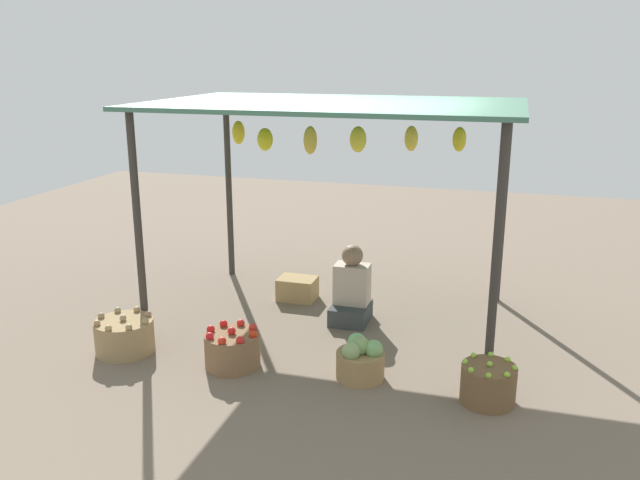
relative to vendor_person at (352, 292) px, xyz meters
The scene contains 8 objects.
ground_plane 0.35m from the vendor_person, behind, with size 14.00×14.00×0.00m, color #746455.
market_stall_structure 1.69m from the vendor_person, behind, with size 3.40×2.27×2.14m.
vendor_person is the anchor object (origin of this frame).
basket_potatoes 2.18m from the vendor_person, 144.31° to the right, with size 0.52×0.52×0.35m.
basket_red_tomatoes 1.46m from the vendor_person, 120.18° to the right, with size 0.47×0.47×0.35m.
basket_cabbages 1.22m from the vendor_person, 72.67° to the right, with size 0.40×0.40×0.36m.
basket_limes 1.88m from the vendor_person, 42.30° to the right, with size 0.42×0.42×0.34m.
wooden_crate_near_vendor 0.83m from the vendor_person, 149.59° to the left, with size 0.40×0.30×0.24m, color #A28251.
Camera 1 is at (1.63, -5.97, 2.56)m, focal length 36.96 mm.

